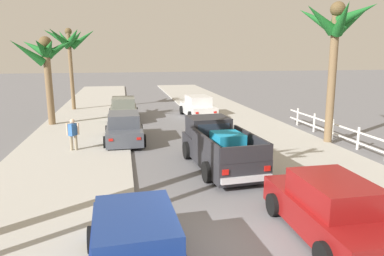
% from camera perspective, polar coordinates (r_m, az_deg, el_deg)
% --- Properties ---
extents(ground_plane, '(160.00, 160.00, 0.00)m').
position_cam_1_polar(ground_plane, '(8.79, 7.56, -18.84)').
color(ground_plane, slate).
extents(sidewalk_left, '(5.34, 60.00, 0.12)m').
position_cam_1_polar(sidewalk_left, '(19.76, -18.11, -1.46)').
color(sidewalk_left, '#B2AFA8').
rests_on(sidewalk_left, ground).
extents(sidewalk_right, '(5.34, 60.00, 0.12)m').
position_cam_1_polar(sidewalk_right, '(21.00, 9.91, -0.25)').
color(sidewalk_right, '#B2AFA8').
rests_on(sidewalk_right, ground).
extents(curb_left, '(0.16, 60.00, 0.10)m').
position_cam_1_polar(curb_left, '(19.65, -14.44, -1.34)').
color(curb_left, silver).
rests_on(curb_left, ground).
extents(curb_right, '(0.16, 60.00, 0.10)m').
position_cam_1_polar(curb_right, '(20.59, 6.61, -0.43)').
color(curb_right, silver).
rests_on(curb_right, ground).
extents(pickup_truck, '(2.46, 5.32, 1.80)m').
position_cam_1_polar(pickup_truck, '(14.05, 4.46, -3.17)').
color(pickup_truck, '#28282D').
rests_on(pickup_truck, ground).
extents(car_left_near, '(2.21, 4.34, 1.54)m').
position_cam_1_polar(car_left_near, '(25.14, 0.98, 3.48)').
color(car_left_near, silver).
rests_on(car_left_near, ground).
extents(car_right_near, '(2.05, 4.27, 1.54)m').
position_cam_1_polar(car_right_near, '(24.52, -11.22, 3.02)').
color(car_right_near, slate).
rests_on(car_right_near, ground).
extents(car_left_mid, '(2.03, 4.26, 1.54)m').
position_cam_1_polar(car_left_mid, '(18.25, -11.11, -0.07)').
color(car_left_mid, '#474C56').
rests_on(car_left_mid, ground).
extents(car_right_mid, '(2.14, 4.31, 1.54)m').
position_cam_1_polar(car_right_mid, '(7.30, -9.19, -19.35)').
color(car_right_mid, navy).
rests_on(car_right_mid, ground).
extents(car_left_far, '(2.06, 4.27, 1.54)m').
position_cam_1_polar(car_left_far, '(9.49, 21.85, -12.37)').
color(car_left_far, maroon).
rests_on(car_left_far, ground).
extents(palm_tree_left_fore, '(3.67, 3.91, 6.95)m').
position_cam_1_polar(palm_tree_left_fore, '(18.55, 22.64, 14.75)').
color(palm_tree_left_fore, brown).
rests_on(palm_tree_left_fore, ground).
extents(palm_tree_left_mid, '(4.03, 3.64, 6.52)m').
position_cam_1_polar(palm_tree_left_mid, '(29.09, -19.65, 13.27)').
color(palm_tree_left_mid, brown).
rests_on(palm_tree_left_mid, ground).
extents(palm_tree_right_mid, '(3.68, 3.25, 5.55)m').
position_cam_1_polar(palm_tree_right_mid, '(23.32, -23.14, 11.08)').
color(palm_tree_right_mid, brown).
rests_on(palm_tree_right_mid, ground).
extents(picket_fence, '(0.06, 13.53, 1.10)m').
position_cam_1_polar(picket_fence, '(18.34, 25.59, -1.40)').
color(picket_fence, white).
rests_on(picket_fence, ground).
extents(pedestrian, '(0.57, 0.44, 1.59)m').
position_cam_1_polar(pedestrian, '(16.84, -19.03, -0.84)').
color(pedestrian, gray).
rests_on(pedestrian, ground).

